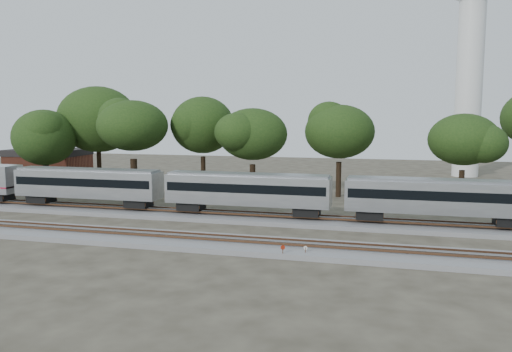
{
  "coord_description": "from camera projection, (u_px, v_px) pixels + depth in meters",
  "views": [
    {
      "loc": [
        11.07,
        -39.85,
        10.01
      ],
      "look_at": [
        -0.65,
        5.0,
        4.43
      ],
      "focal_mm": 35.0,
      "sensor_mm": 36.0,
      "label": 1
    }
  ],
  "objects": [
    {
      "name": "switch_stand_white",
      "position": [
        305.0,
        250.0,
        35.3
      ],
      "size": [
        0.27,
        0.11,
        0.88
      ],
      "rotation": [
        0.0,
        0.0,
        0.33
      ],
      "color": "#512D19",
      "rests_on": "ground"
    },
    {
      "name": "tree_5",
      "position": [
        339.0,
        132.0,
        61.34
      ],
      "size": [
        8.24,
        8.24,
        11.61
      ],
      "color": "black",
      "rests_on": "ground"
    },
    {
      "name": "tree_0",
      "position": [
        44.0,
        138.0,
        63.43
      ],
      "size": [
        7.43,
        7.43,
        10.47
      ],
      "color": "black",
      "rests_on": "ground"
    },
    {
      "name": "switch_stand_red",
      "position": [
        283.0,
        250.0,
        35.06
      ],
      "size": [
        0.31,
        0.11,
        0.99
      ],
      "rotation": [
        0.0,
        0.0,
        0.28
      ],
      "color": "#512D19",
      "rests_on": "ground"
    },
    {
      "name": "train",
      "position": [
        249.0,
        189.0,
        48.07
      ],
      "size": [
        83.86,
        2.88,
        4.25
      ],
      "color": "silver",
      "rests_on": "ground"
    },
    {
      "name": "track_near",
      "position": [
        235.0,
        244.0,
        38.39
      ],
      "size": [
        160.0,
        5.0,
        0.73
      ],
      "color": "slate",
      "rests_on": "ground"
    },
    {
      "name": "brick_building",
      "position": [
        49.0,
        166.0,
        74.79
      ],
      "size": [
        11.04,
        8.09,
        5.12
      ],
      "rotation": [
        0.0,
        0.0,
        0.06
      ],
      "color": "brown",
      "rests_on": "ground"
    },
    {
      "name": "switch_lever",
      "position": [
        337.0,
        257.0,
        35.09
      ],
      "size": [
        0.57,
        0.46,
        0.3
      ],
      "primitive_type": "cube",
      "rotation": [
        0.0,
        0.0,
        -0.36
      ],
      "color": "#512D19",
      "rests_on": "ground"
    },
    {
      "name": "tree_2",
      "position": [
        133.0,
        126.0,
        60.91
      ],
      "size": [
        8.99,
        8.99,
        12.68
      ],
      "color": "black",
      "rests_on": "ground"
    },
    {
      "name": "tree_1",
      "position": [
        98.0,
        120.0,
        67.08
      ],
      "size": [
        9.73,
        9.73,
        13.71
      ],
      "color": "black",
      "rests_on": "ground"
    },
    {
      "name": "tree_6",
      "position": [
        464.0,
        140.0,
        55.34
      ],
      "size": [
        7.55,
        7.55,
        10.64
      ],
      "color": "black",
      "rests_on": "ground"
    },
    {
      "name": "track_far",
      "position": [
        265.0,
        219.0,
        48.0
      ],
      "size": [
        160.0,
        5.0,
        0.73
      ],
      "color": "slate",
      "rests_on": "ground"
    },
    {
      "name": "ground",
      "position": [
        248.0,
        235.0,
        42.26
      ],
      "size": [
        160.0,
        160.0,
        0.0
      ],
      "primitive_type": "plane",
      "color": "#383328",
      "rests_on": "ground"
    },
    {
      "name": "tree_4",
      "position": [
        253.0,
        134.0,
        59.57
      ],
      "size": [
        7.99,
        7.99,
        11.26
      ],
      "color": "black",
      "rests_on": "ground"
    },
    {
      "name": "tree_3",
      "position": [
        203.0,
        125.0,
        64.45
      ],
      "size": [
        9.0,
        9.0,
        12.69
      ],
      "color": "black",
      "rests_on": "ground"
    }
  ]
}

